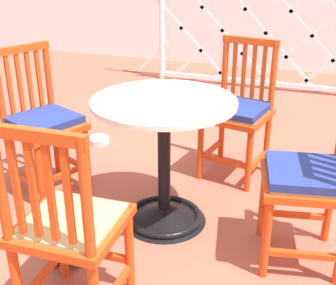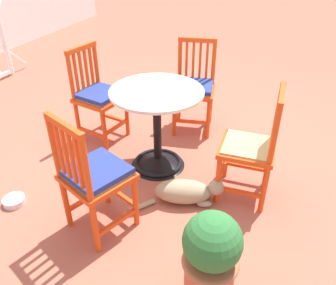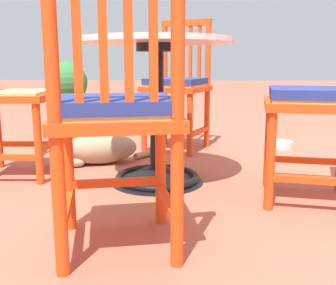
% 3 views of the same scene
% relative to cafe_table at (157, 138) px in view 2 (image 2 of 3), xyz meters
% --- Properties ---
extents(ground_plane, '(24.00, 24.00, 0.00)m').
position_rel_cafe_table_xyz_m(ground_plane, '(0.08, -0.24, -0.28)').
color(ground_plane, '#AD5642').
extents(cafe_table, '(0.76, 0.76, 0.73)m').
position_rel_cafe_table_xyz_m(cafe_table, '(0.00, 0.00, 0.00)').
color(cafe_table, black).
rests_on(cafe_table, ground_plane).
extents(orange_chair_by_planter, '(0.42, 0.42, 0.91)m').
position_rel_cafe_table_xyz_m(orange_chair_by_planter, '(-0.11, -0.80, 0.15)').
color(orange_chair_by_planter, '#D64214').
rests_on(orange_chair_by_planter, ground_plane).
extents(orange_chair_near_fence, '(0.47, 0.47, 0.91)m').
position_rel_cafe_table_xyz_m(orange_chair_near_fence, '(0.76, -0.08, 0.16)').
color(orange_chair_near_fence, '#D64214').
rests_on(orange_chair_near_fence, ground_plane).
extents(orange_chair_at_corner, '(0.47, 0.47, 0.91)m').
position_rel_cafe_table_xyz_m(orange_chair_at_corner, '(0.25, 0.71, 0.16)').
color(orange_chair_at_corner, '#D64214').
rests_on(orange_chair_at_corner, ground_plane).
extents(orange_chair_tucked_in, '(0.52, 0.52, 0.91)m').
position_rel_cafe_table_xyz_m(orange_chair_tucked_in, '(-0.83, 0.10, 0.16)').
color(orange_chair_tucked_in, '#D64214').
rests_on(orange_chair_tucked_in, ground_plane).
extents(tabby_cat, '(0.45, 0.66, 0.23)m').
position_rel_cafe_table_xyz_m(tabby_cat, '(-0.36, -0.40, -0.19)').
color(tabby_cat, '#9E896B').
rests_on(tabby_cat, ground_plane).
extents(terracotta_planter, '(0.32, 0.32, 0.62)m').
position_rel_cafe_table_xyz_m(terracotta_planter, '(-1.09, -0.76, 0.04)').
color(terracotta_planter, '#B25B3D').
rests_on(terracotta_planter, ground_plane).
extents(pet_water_bowl, '(0.17, 0.17, 0.05)m').
position_rel_cafe_table_xyz_m(pet_water_bowl, '(-0.87, 0.85, -0.26)').
color(pet_water_bowl, silver).
rests_on(pet_water_bowl, ground_plane).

